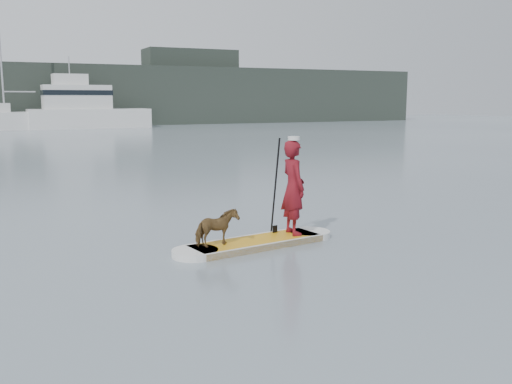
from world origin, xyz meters
name	(u,v)px	position (x,y,z in m)	size (l,w,h in m)	color
ground	(210,286)	(0.00, 0.00, 0.00)	(140.00, 140.00, 0.00)	slate
paddleboard	(256,243)	(1.55, 1.75, 0.06)	(3.27, 1.18, 0.12)	orange
paddler	(293,188)	(2.39, 1.88, 1.01)	(0.65, 0.43, 1.78)	maroon
white_cap	(294,138)	(2.39, 1.88, 1.93)	(0.22, 0.22, 0.07)	silver
dog	(217,228)	(0.74, 1.63, 0.44)	(0.35, 0.76, 0.65)	#50361B
paddle	(275,198)	(2.12, 2.10, 0.80)	(0.10, 0.30, 2.00)	black
sailboat_d	(4,119)	(-1.44, 46.60, 0.96)	(9.38, 3.68, 13.49)	silver
motor_yacht_a	(84,108)	(5.31, 46.77, 1.80)	(10.70, 3.40, 6.40)	silver
shore_mass	(17,95)	(0.00, 53.00, 3.00)	(90.00, 6.00, 6.00)	black
shore_building_east	(191,87)	(18.00, 54.00, 4.00)	(10.00, 4.00, 8.00)	black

